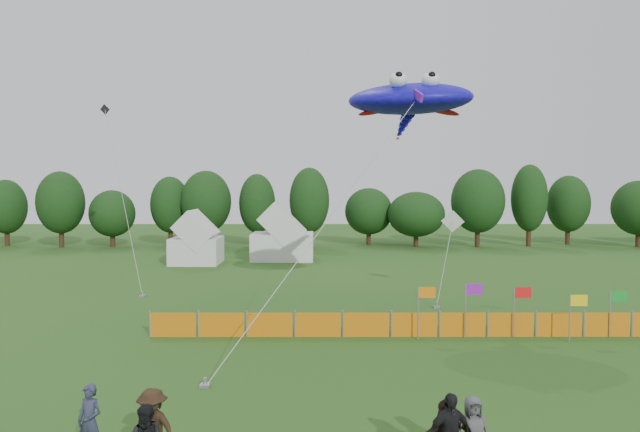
{
  "coord_description": "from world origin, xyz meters",
  "views": [
    {
      "loc": [
        -0.05,
        -13.89,
        6.24
      ],
      "look_at": [
        0.0,
        6.0,
        5.2
      ],
      "focal_mm": 32.0,
      "sensor_mm": 36.0,
      "label": 1
    }
  ],
  "objects_px": {
    "tent_right": "(283,238)",
    "spectator_c": "(152,429)",
    "barrier_fence": "(414,325)",
    "spectator_a": "(90,421)",
    "spectator_e": "(473,431)",
    "tent_left": "(197,242)",
    "stingray_kite": "(409,101)"
  },
  "relations": [
    {
      "from": "tent_right",
      "to": "spectator_c",
      "type": "distance_m",
      "value": 35.92
    },
    {
      "from": "barrier_fence",
      "to": "spectator_a",
      "type": "height_order",
      "value": "spectator_a"
    },
    {
      "from": "tent_right",
      "to": "spectator_a",
      "type": "relative_size",
      "value": 3.09
    },
    {
      "from": "barrier_fence",
      "to": "spectator_e",
      "type": "relative_size",
      "value": 13.85
    },
    {
      "from": "tent_left",
      "to": "spectator_a",
      "type": "relative_size",
      "value": 2.29
    },
    {
      "from": "spectator_a",
      "to": "spectator_e",
      "type": "bearing_deg",
      "value": 16.63
    },
    {
      "from": "tent_left",
      "to": "spectator_c",
      "type": "bearing_deg",
      "value": -79.53
    },
    {
      "from": "spectator_a",
      "to": "spectator_e",
      "type": "height_order",
      "value": "spectator_a"
    },
    {
      "from": "tent_right",
      "to": "stingray_kite",
      "type": "height_order",
      "value": "stingray_kite"
    },
    {
      "from": "spectator_a",
      "to": "tent_right",
      "type": "bearing_deg",
      "value": 105.75
    },
    {
      "from": "spectator_c",
      "to": "stingray_kite",
      "type": "height_order",
      "value": "stingray_kite"
    },
    {
      "from": "tent_left",
      "to": "spectator_e",
      "type": "distance_m",
      "value": 35.92
    },
    {
      "from": "spectator_a",
      "to": "spectator_e",
      "type": "xyz_separation_m",
      "value": [
        8.68,
        -0.41,
        -0.06
      ]
    },
    {
      "from": "tent_left",
      "to": "tent_right",
      "type": "relative_size",
      "value": 0.74
    },
    {
      "from": "tent_left",
      "to": "barrier_fence",
      "type": "distance_m",
      "value": 26.37
    },
    {
      "from": "barrier_fence",
      "to": "spectator_a",
      "type": "xyz_separation_m",
      "value": [
        -9.22,
        -10.53,
        0.35
      ]
    },
    {
      "from": "barrier_fence",
      "to": "spectator_e",
      "type": "xyz_separation_m",
      "value": [
        -0.54,
        -10.93,
        0.29
      ]
    },
    {
      "from": "spectator_e",
      "to": "barrier_fence",
      "type": "bearing_deg",
      "value": 81.57
    },
    {
      "from": "tent_right",
      "to": "spectator_c",
      "type": "height_order",
      "value": "tent_right"
    },
    {
      "from": "tent_right",
      "to": "spectator_c",
      "type": "bearing_deg",
      "value": -90.98
    },
    {
      "from": "tent_right",
      "to": "spectator_e",
      "type": "relative_size",
      "value": 3.33
    },
    {
      "from": "tent_left",
      "to": "spectator_c",
      "type": "height_order",
      "value": "tent_left"
    },
    {
      "from": "spectator_a",
      "to": "stingray_kite",
      "type": "relative_size",
      "value": 0.09
    },
    {
      "from": "tent_right",
      "to": "spectator_a",
      "type": "xyz_separation_m",
      "value": [
        -2.2,
        -35.39,
        -1.02
      ]
    },
    {
      "from": "stingray_kite",
      "to": "spectator_e",
      "type": "bearing_deg",
      "value": -93.54
    },
    {
      "from": "barrier_fence",
      "to": "spectator_e",
      "type": "height_order",
      "value": "spectator_e"
    },
    {
      "from": "tent_left",
      "to": "tent_right",
      "type": "distance_m",
      "value": 7.22
    },
    {
      "from": "tent_right",
      "to": "spectator_e",
      "type": "height_order",
      "value": "tent_right"
    },
    {
      "from": "tent_right",
      "to": "barrier_fence",
      "type": "bearing_deg",
      "value": -74.23
    },
    {
      "from": "spectator_a",
      "to": "spectator_c",
      "type": "bearing_deg",
      "value": 1.22
    },
    {
      "from": "spectator_c",
      "to": "spectator_e",
      "type": "height_order",
      "value": "spectator_c"
    },
    {
      "from": "spectator_e",
      "to": "stingray_kite",
      "type": "bearing_deg",
      "value": 80.86
    }
  ]
}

